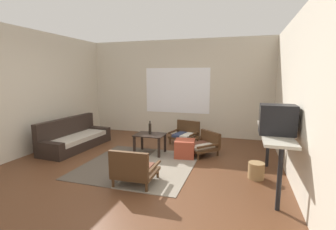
# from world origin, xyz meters

# --- Properties ---
(ground_plane) EXTENTS (7.80, 7.80, 0.00)m
(ground_plane) POSITION_xyz_m (0.00, 0.00, 0.00)
(ground_plane) COLOR #56331E
(far_wall_with_window) EXTENTS (5.60, 0.13, 2.70)m
(far_wall_with_window) POSITION_xyz_m (0.00, 3.06, 1.35)
(far_wall_with_window) COLOR beige
(far_wall_with_window) RESTS_ON ground
(side_wall_right) EXTENTS (0.12, 6.60, 2.70)m
(side_wall_right) POSITION_xyz_m (2.66, 0.30, 1.35)
(side_wall_right) COLOR beige
(side_wall_right) RESTS_ON ground
(side_wall_left) EXTENTS (0.12, 6.60, 2.70)m
(side_wall_left) POSITION_xyz_m (-2.66, 0.30, 1.35)
(side_wall_left) COLOR beige
(side_wall_left) RESTS_ON ground
(area_rug) EXTENTS (2.06, 2.08, 0.01)m
(area_rug) POSITION_xyz_m (-0.04, 0.35, 0.01)
(area_rug) COLOR #4C4238
(area_rug) RESTS_ON ground
(couch) EXTENTS (0.78, 1.85, 0.71)m
(couch) POSITION_xyz_m (-1.97, 0.95, 0.22)
(couch) COLOR black
(couch) RESTS_ON ground
(coffee_table) EXTENTS (0.64, 0.50, 0.44)m
(coffee_table) POSITION_xyz_m (-0.09, 1.07, 0.35)
(coffee_table) COLOR black
(coffee_table) RESTS_ON ground
(armchair_by_window) EXTENTS (0.74, 0.68, 0.55)m
(armchair_by_window) POSITION_xyz_m (0.45, 2.17, 0.25)
(armchair_by_window) COLOR #472D19
(armchair_by_window) RESTS_ON ground
(armchair_striped_foreground) EXTENTS (0.64, 0.63, 0.60)m
(armchair_striped_foreground) POSITION_xyz_m (0.24, -0.46, 0.26)
(armchair_striped_foreground) COLOR #472D19
(armchair_striped_foreground) RESTS_ON ground
(armchair_corner) EXTENTS (0.87, 0.87, 0.48)m
(armchair_corner) POSITION_xyz_m (1.03, 1.40, 0.22)
(armchair_corner) COLOR #472D19
(armchair_corner) RESTS_ON ground
(ottoman_orange) EXTENTS (0.45, 0.45, 0.37)m
(ottoman_orange) POSITION_xyz_m (0.70, 1.07, 0.19)
(ottoman_orange) COLOR #993D28
(ottoman_orange) RESTS_ON ground
(console_shelf) EXTENTS (0.41, 1.73, 0.86)m
(console_shelf) POSITION_xyz_m (2.31, 0.21, 0.77)
(console_shelf) COLOR #B2AD9E
(console_shelf) RESTS_ON ground
(crt_television) EXTENTS (0.48, 0.35, 0.43)m
(crt_television) POSITION_xyz_m (2.31, -0.01, 1.08)
(crt_television) COLOR black
(crt_television) RESTS_ON console_shelf
(clay_vase) EXTENTS (0.26, 0.26, 0.34)m
(clay_vase) POSITION_xyz_m (2.31, 0.55, 0.99)
(clay_vase) COLOR #935B38
(clay_vase) RESTS_ON console_shelf
(glass_bottle) EXTENTS (0.06, 0.06, 0.29)m
(glass_bottle) POSITION_xyz_m (-0.09, 1.09, 0.56)
(glass_bottle) COLOR black
(glass_bottle) RESTS_ON coffee_table
(wicker_basket) EXTENTS (0.26, 0.26, 0.27)m
(wicker_basket) POSITION_xyz_m (2.09, 0.37, 0.14)
(wicker_basket) COLOR #9E7A4C
(wicker_basket) RESTS_ON ground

